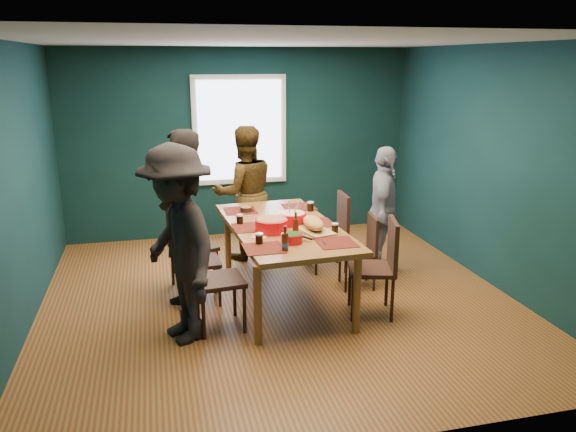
# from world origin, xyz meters

# --- Properties ---
(room) EXTENTS (5.01, 5.01, 2.71)m
(room) POSITION_xyz_m (0.00, 0.27, 1.37)
(room) COLOR olive
(room) RESTS_ON ground
(dining_table) EXTENTS (1.20, 2.22, 0.82)m
(dining_table) POSITION_xyz_m (0.07, 0.04, 0.74)
(dining_table) COLOR brown
(dining_table) RESTS_ON floor
(chair_left_far) EXTENTS (0.57, 0.57, 1.00)m
(chair_left_far) POSITION_xyz_m (-0.94, 0.52, 0.58)
(chair_left_far) COLOR #321910
(chair_left_far) RESTS_ON floor
(chair_left_mid) EXTENTS (0.44, 0.44, 0.94)m
(chair_left_mid) POSITION_xyz_m (-0.92, 0.12, 0.55)
(chair_left_mid) COLOR #321910
(chair_left_mid) RESTS_ON floor
(chair_left_near) EXTENTS (0.50, 0.50, 1.01)m
(chair_left_near) POSITION_xyz_m (-0.79, -0.54, 0.59)
(chair_left_near) COLOR #321910
(chair_left_near) RESTS_ON floor
(chair_right_far) EXTENTS (0.45, 0.45, 0.95)m
(chair_right_far) POSITION_xyz_m (0.89, 0.74, 0.56)
(chair_right_far) COLOR #321910
(chair_right_far) RESTS_ON floor
(chair_right_mid) EXTENTS (0.42, 0.42, 0.84)m
(chair_right_mid) POSITION_xyz_m (1.03, 0.12, 0.49)
(chair_right_mid) COLOR #321910
(chair_right_mid) RESTS_ON floor
(chair_right_near) EXTENTS (0.55, 0.55, 1.00)m
(chair_right_near) POSITION_xyz_m (0.93, -0.61, 0.58)
(chair_right_near) COLOR #321910
(chair_right_near) RESTS_ON floor
(person_far_left) EXTENTS (0.66, 0.79, 1.85)m
(person_far_left) POSITION_xyz_m (-0.98, 0.26, 0.92)
(person_far_left) COLOR black
(person_far_left) RESTS_ON floor
(person_back) EXTENTS (0.90, 0.73, 1.73)m
(person_back) POSITION_xyz_m (-0.11, 1.44, 0.86)
(person_back) COLOR black
(person_back) RESTS_ON floor
(person_right) EXTENTS (0.71, 0.99, 1.55)m
(person_right) POSITION_xyz_m (1.41, 0.49, 0.78)
(person_right) COLOR white
(person_right) RESTS_ON floor
(person_near_left) EXTENTS (1.03, 1.34, 1.83)m
(person_near_left) POSITION_xyz_m (-1.07, -0.66, 0.92)
(person_near_left) COLOR black
(person_near_left) RESTS_ON floor
(bowl_salad) EXTENTS (0.34, 0.34, 0.14)m
(bowl_salad) POSITION_xyz_m (-0.10, -0.16, 0.89)
(bowl_salad) COLOR red
(bowl_salad) RESTS_ON dining_table
(bowl_dumpling) EXTENTS (0.31, 0.31, 0.28)m
(bowl_dumpling) POSITION_xyz_m (0.17, 0.06, 0.89)
(bowl_dumpling) COLOR red
(bowl_dumpling) RESTS_ON dining_table
(bowl_herbs) EXTENTS (0.21, 0.21, 0.09)m
(bowl_herbs) POSITION_xyz_m (0.02, -0.55, 0.87)
(bowl_herbs) COLOR red
(bowl_herbs) RESTS_ON dining_table
(cutting_board) EXTENTS (0.38, 0.67, 0.14)m
(cutting_board) POSITION_xyz_m (0.33, -0.22, 0.89)
(cutting_board) COLOR tan
(cutting_board) RESTS_ON dining_table
(small_bowl) EXTENTS (0.14, 0.14, 0.06)m
(small_bowl) POSITION_xyz_m (-0.22, 0.68, 0.85)
(small_bowl) COLOR black
(small_bowl) RESTS_ON dining_table
(beer_bottle_a) EXTENTS (0.06, 0.06, 0.24)m
(beer_bottle_a) POSITION_xyz_m (-0.10, -0.77, 0.91)
(beer_bottle_a) COLOR #491A0D
(beer_bottle_a) RESTS_ON dining_table
(beer_bottle_b) EXTENTS (0.06, 0.06, 0.24)m
(beer_bottle_b) POSITION_xyz_m (0.11, -0.35, 0.91)
(beer_bottle_b) COLOR #491A0D
(beer_bottle_b) RESTS_ON dining_table
(cola_glass_a) EXTENTS (0.08, 0.08, 0.11)m
(cola_glass_a) POSITION_xyz_m (-0.30, -0.52, 0.88)
(cola_glass_a) COLOR black
(cola_glass_a) RESTS_ON dining_table
(cola_glass_b) EXTENTS (0.07, 0.07, 0.10)m
(cola_glass_b) POSITION_xyz_m (0.52, -0.34, 0.87)
(cola_glass_b) COLOR black
(cola_glass_b) RESTS_ON dining_table
(cola_glass_c) EXTENTS (0.08, 0.08, 0.11)m
(cola_glass_c) POSITION_xyz_m (0.51, 0.54, 0.88)
(cola_glass_c) COLOR black
(cola_glass_c) RESTS_ON dining_table
(cola_glass_d) EXTENTS (0.08, 0.08, 0.11)m
(cola_glass_d) POSITION_xyz_m (-0.37, 0.20, 0.88)
(cola_glass_d) COLOR black
(cola_glass_d) RESTS_ON dining_table
(napkin_a) EXTENTS (0.14, 0.14, 0.00)m
(napkin_a) POSITION_xyz_m (0.45, 0.06, 0.82)
(napkin_a) COLOR #EB8863
(napkin_a) RESTS_ON dining_table
(napkin_b) EXTENTS (0.19, 0.19, 0.00)m
(napkin_b) POSITION_xyz_m (-0.25, -0.28, 0.82)
(napkin_b) COLOR #EB8863
(napkin_b) RESTS_ON dining_table
(napkin_c) EXTENTS (0.21, 0.21, 0.00)m
(napkin_c) POSITION_xyz_m (0.37, -0.62, 0.82)
(napkin_c) COLOR #EB8863
(napkin_c) RESTS_ON dining_table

